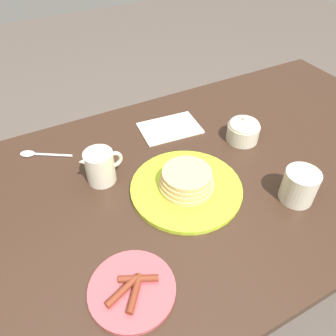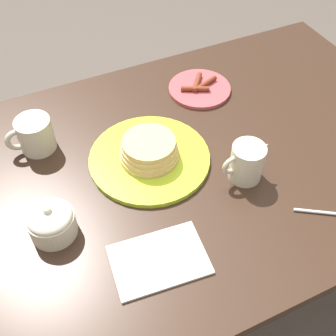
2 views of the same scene
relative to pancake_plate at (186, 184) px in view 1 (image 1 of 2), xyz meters
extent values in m
plane|color=#51473F|center=(0.05, 0.04, -0.79)|extent=(8.00, 8.00, 0.00)
cube|color=#332116|center=(0.05, 0.04, -0.04)|extent=(1.56, 0.81, 0.03)
cube|color=#332116|center=(0.77, 0.38, -0.42)|extent=(0.07, 0.07, 0.74)
cylinder|color=#AAC628|center=(0.00, 0.00, -0.01)|extent=(0.29, 0.29, 0.01)
cylinder|color=tan|center=(0.00, 0.00, 0.00)|extent=(0.14, 0.14, 0.01)
cylinder|color=tan|center=(0.00, 0.00, 0.01)|extent=(0.13, 0.13, 0.01)
cylinder|color=tan|center=(0.00, 0.00, 0.02)|extent=(0.13, 0.13, 0.01)
cylinder|color=tan|center=(0.00, 0.00, 0.04)|extent=(0.12, 0.12, 0.01)
cylinder|color=#B2474C|center=(-0.23, -0.19, -0.02)|extent=(0.17, 0.17, 0.01)
cylinder|color=maroon|center=(-0.25, -0.19, 0.00)|extent=(0.08, 0.04, 0.01)
cylinder|color=maroon|center=(-0.21, -0.18, 0.00)|extent=(0.08, 0.05, 0.01)
cylinder|color=maroon|center=(-0.23, -0.20, 0.00)|extent=(0.06, 0.07, 0.01)
cylinder|color=beige|center=(0.23, -0.15, 0.02)|extent=(0.08, 0.08, 0.09)
torus|color=beige|center=(0.27, -0.15, 0.02)|extent=(0.06, 0.01, 0.06)
cylinder|color=brown|center=(0.23, -0.15, 0.06)|extent=(0.07, 0.07, 0.00)
cylinder|color=beige|center=(-0.18, 0.14, 0.03)|extent=(0.08, 0.08, 0.09)
cone|color=beige|center=(-0.21, 0.14, 0.06)|extent=(0.04, 0.03, 0.04)
torus|color=beige|center=(-0.14, 0.14, 0.03)|extent=(0.05, 0.01, 0.05)
cylinder|color=beige|center=(0.26, 0.10, 0.01)|extent=(0.10, 0.10, 0.05)
ellipsoid|color=beige|center=(0.26, 0.10, 0.03)|extent=(0.09, 0.09, 0.03)
sphere|color=beige|center=(0.26, 0.10, 0.05)|extent=(0.02, 0.02, 0.02)
cube|color=silver|center=(0.09, 0.25, -0.02)|extent=(0.20, 0.14, 0.01)
cylinder|color=silver|center=(-0.27, 0.30, -0.02)|extent=(0.10, 0.07, 0.01)
ellipsoid|color=silver|center=(-0.33, 0.34, -0.02)|extent=(0.05, 0.05, 0.01)
camera|label=1|loc=(-0.31, -0.49, 0.59)|focal=35.00mm
camera|label=2|loc=(0.25, 0.64, 0.71)|focal=45.00mm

